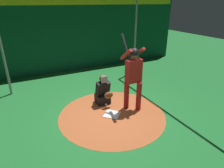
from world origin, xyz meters
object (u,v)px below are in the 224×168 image
at_px(home_plate, 112,114).
at_px(baseball_0, 107,102).
at_px(baseball_1, 106,104).
at_px(catcher, 103,93).
at_px(batter, 133,73).

bearing_deg(home_plate, baseball_0, 165.77).
distance_m(home_plate, baseball_1, 0.56).
bearing_deg(catcher, home_plate, -4.36).
bearing_deg(baseball_0, home_plate, -14.23).
bearing_deg(baseball_0, catcher, -107.83).
xyz_separation_m(baseball_0, baseball_1, (0.13, -0.11, 0.00)).
bearing_deg(home_plate, catcher, 175.64).
relative_size(home_plate, batter, 0.19).
distance_m(home_plate, baseball_0, 0.70).
height_order(baseball_0, baseball_1, same).
bearing_deg(baseball_0, batter, 38.54).
xyz_separation_m(home_plate, batter, (-0.04, 0.68, 1.12)).
height_order(batter, baseball_0, batter).
relative_size(batter, catcher, 2.26).
bearing_deg(batter, catcher, -137.21).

